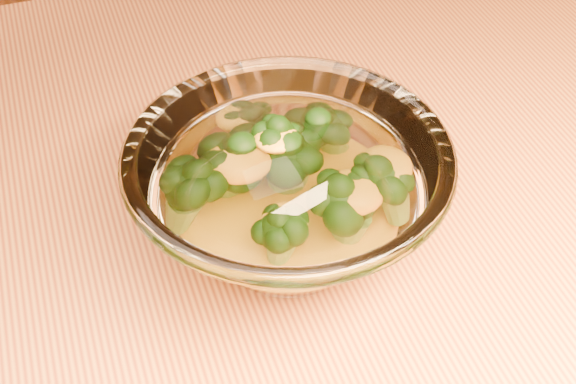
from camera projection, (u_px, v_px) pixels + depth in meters
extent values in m
cube|color=#B47636|center=(171.00, 264.00, 0.62)|extent=(1.20, 0.80, 0.04)
cylinder|color=brown|center=(489.00, 181.00, 1.24)|extent=(0.06, 0.06, 0.71)
ellipsoid|color=white|center=(288.00, 240.00, 0.60)|extent=(0.10, 0.10, 0.02)
torus|color=white|center=(288.00, 156.00, 0.54)|extent=(0.23, 0.23, 0.01)
ellipsoid|color=orange|center=(288.00, 218.00, 0.58)|extent=(0.11, 0.11, 0.03)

